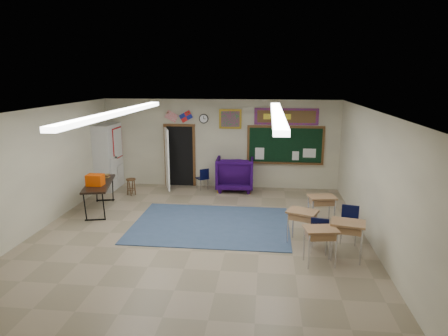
# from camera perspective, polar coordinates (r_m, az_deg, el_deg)

# --- Properties ---
(floor) EXTENTS (9.00, 9.00, 0.00)m
(floor) POSITION_cam_1_polar(r_m,az_deg,el_deg) (9.73, -3.73, -9.74)
(floor) COLOR gray
(floor) RESTS_ON ground
(back_wall) EXTENTS (8.00, 0.04, 3.00)m
(back_wall) POSITION_cam_1_polar(r_m,az_deg,el_deg) (13.61, -0.56, 3.48)
(back_wall) COLOR beige
(back_wall) RESTS_ON floor
(front_wall) EXTENTS (8.00, 0.04, 3.00)m
(front_wall) POSITION_cam_1_polar(r_m,az_deg,el_deg) (5.14, -12.87, -13.47)
(front_wall) COLOR beige
(front_wall) RESTS_ON floor
(left_wall) EXTENTS (0.04, 9.00, 3.00)m
(left_wall) POSITION_cam_1_polar(r_m,az_deg,el_deg) (10.69, -25.48, -0.46)
(left_wall) COLOR beige
(left_wall) RESTS_ON floor
(right_wall) EXTENTS (0.04, 9.00, 3.00)m
(right_wall) POSITION_cam_1_polar(r_m,az_deg,el_deg) (9.42, 20.85, -1.72)
(right_wall) COLOR beige
(right_wall) RESTS_ON floor
(ceiling) EXTENTS (8.00, 9.00, 0.04)m
(ceiling) POSITION_cam_1_polar(r_m,az_deg,el_deg) (9.00, -4.01, 8.15)
(ceiling) COLOR #B8B8B4
(ceiling) RESTS_ON back_wall
(area_rug) EXTENTS (4.00, 3.00, 0.02)m
(area_rug) POSITION_cam_1_polar(r_m,az_deg,el_deg) (10.43, -1.87, -8.06)
(area_rug) COLOR #354666
(area_rug) RESTS_ON floor
(fluorescent_strips) EXTENTS (3.86, 6.00, 0.10)m
(fluorescent_strips) POSITION_cam_1_polar(r_m,az_deg,el_deg) (9.01, -4.00, 7.77)
(fluorescent_strips) COLOR white
(fluorescent_strips) RESTS_ON ceiling
(doorway) EXTENTS (1.10, 0.89, 2.16)m
(doorway) POSITION_cam_1_polar(r_m,az_deg,el_deg) (13.80, -6.84, 1.66)
(doorway) COLOR black
(doorway) RESTS_ON back_wall
(chalkboard) EXTENTS (2.55, 0.14, 1.30)m
(chalkboard) POSITION_cam_1_polar(r_m,az_deg,el_deg) (13.50, 8.75, 3.10)
(chalkboard) COLOR brown
(chalkboard) RESTS_ON back_wall
(bulletin_board) EXTENTS (2.10, 0.05, 0.55)m
(bulletin_board) POSITION_cam_1_polar(r_m,az_deg,el_deg) (13.37, 8.89, 7.26)
(bulletin_board) COLOR red
(bulletin_board) RESTS_ON back_wall
(framed_art_print) EXTENTS (0.75, 0.05, 0.65)m
(framed_art_print) POSITION_cam_1_polar(r_m,az_deg,el_deg) (13.42, 0.91, 7.01)
(framed_art_print) COLOR olive
(framed_art_print) RESTS_ON back_wall
(wall_clock) EXTENTS (0.32, 0.05, 0.32)m
(wall_clock) POSITION_cam_1_polar(r_m,az_deg,el_deg) (13.54, -2.92, 7.05)
(wall_clock) COLOR black
(wall_clock) RESTS_ON back_wall
(wall_flags) EXTENTS (1.16, 0.06, 0.70)m
(wall_flags) POSITION_cam_1_polar(r_m,az_deg,el_deg) (13.66, -6.49, 7.58)
(wall_flags) COLOR red
(wall_flags) RESTS_ON back_wall
(storage_cabinet) EXTENTS (0.59, 1.25, 2.20)m
(storage_cabinet) POSITION_cam_1_polar(r_m,az_deg,el_deg) (14.00, -16.16, 1.56)
(storage_cabinet) COLOR beige
(storage_cabinet) RESTS_ON floor
(wingback_armchair) EXTENTS (1.25, 1.28, 1.14)m
(wingback_armchair) POSITION_cam_1_polar(r_m,az_deg,el_deg) (13.40, 1.59, -0.74)
(wingback_armchair) COLOR #1B0535
(wingback_armchair) RESTS_ON floor
(student_chair_reading) EXTENTS (0.52, 0.52, 0.74)m
(student_chair_reading) POSITION_cam_1_polar(r_m,az_deg,el_deg) (13.50, -3.12, -1.53)
(student_chair_reading) COLOR black
(student_chair_reading) RESTS_ON floor
(student_chair_desk_a) EXTENTS (0.49, 0.49, 0.83)m
(student_chair_desk_a) POSITION_cam_1_polar(r_m,az_deg,el_deg) (9.01, 13.53, -9.13)
(student_chair_desk_a) COLOR black
(student_chair_desk_a) RESTS_ON floor
(student_chair_desk_b) EXTENTS (0.51, 0.51, 0.85)m
(student_chair_desk_b) POSITION_cam_1_polar(r_m,az_deg,el_deg) (9.65, 17.44, -7.81)
(student_chair_desk_b) COLOR black
(student_chair_desk_b) RESTS_ON floor
(student_desk_front_left) EXTENTS (0.79, 0.70, 0.78)m
(student_desk_front_left) POSITION_cam_1_polar(r_m,az_deg,el_deg) (9.36, 11.07, -8.01)
(student_desk_front_left) COLOR #9D6F49
(student_desk_front_left) RESTS_ON floor
(student_desk_front_right) EXTENTS (0.74, 0.60, 0.80)m
(student_desk_front_right) POSITION_cam_1_polar(r_m,az_deg,el_deg) (10.49, 13.74, -5.78)
(student_desk_front_right) COLOR #9D6F49
(student_desk_front_right) RESTS_ON floor
(student_desk_back_left) EXTENTS (0.72, 0.59, 0.78)m
(student_desk_back_left) POSITION_cam_1_polar(r_m,az_deg,el_deg) (8.44, 13.56, -10.55)
(student_desk_back_left) COLOR #9D6F49
(student_desk_back_left) RESTS_ON floor
(student_desk_back_right) EXTENTS (0.79, 0.66, 0.82)m
(student_desk_back_right) POSITION_cam_1_polar(r_m,az_deg,el_deg) (8.81, 17.17, -9.58)
(student_desk_back_right) COLOR #9D6F49
(student_desk_back_right) RESTS_ON floor
(folding_table) EXTENTS (1.10, 2.06, 1.12)m
(folding_table) POSITION_cam_1_polar(r_m,az_deg,el_deg) (11.92, -17.34, -3.73)
(folding_table) COLOR black
(folding_table) RESTS_ON floor
(wooden_stool) EXTENTS (0.30, 0.30, 0.54)m
(wooden_stool) POSITION_cam_1_polar(r_m,az_deg,el_deg) (13.21, -13.12, -2.60)
(wooden_stool) COLOR #472E15
(wooden_stool) RESTS_ON floor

